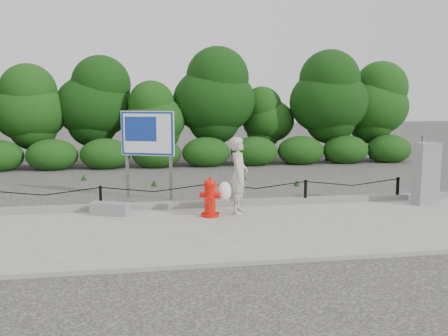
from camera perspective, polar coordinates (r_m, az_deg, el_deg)
name	(u,v)px	position (r m, az deg, el deg)	size (l,w,h in m)	color
ground	(207,210)	(11.58, -2.09, -5.09)	(90.00, 90.00, 0.00)	#2D2B28
sidewalk	(220,231)	(9.66, -0.54, -7.55)	(14.00, 4.00, 0.08)	gray
curb	(206,204)	(11.60, -2.12, -4.32)	(14.00, 0.22, 0.14)	slate
chain_barrier	(207,192)	(11.49, -2.10, -2.88)	(10.06, 0.06, 0.60)	black
treeline	(191,102)	(20.21, -4.01, 7.91)	(20.45, 3.70, 4.78)	black
fire_hydrant	(210,198)	(10.57, -1.70, -3.60)	(0.52, 0.53, 0.88)	red
pedestrian	(238,176)	(10.80, 1.67, -1.02)	(0.81, 0.74, 1.75)	#B2AD99
concrete_block	(110,209)	(11.07, -13.57, -4.78)	(0.87, 0.31, 0.28)	gray
utility_cabinet	(426,174)	(12.76, 23.14, -0.62)	(0.64, 0.47, 1.70)	gray
advertising_sign	(147,137)	(12.81, -9.20, 3.66)	(1.40, 0.62, 2.37)	slate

